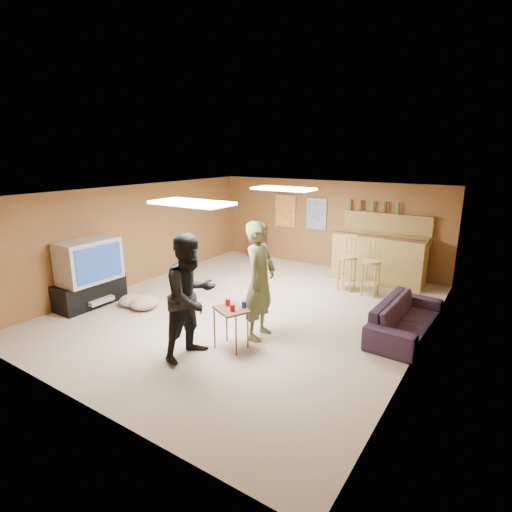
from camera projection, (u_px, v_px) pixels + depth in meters
The scene contains 32 objects.
ground at pixel (250, 309), 7.54m from camera, with size 7.00×7.00×0.00m, color tan.
ceiling at pixel (250, 192), 6.98m from camera, with size 6.00×7.00×0.02m, color silver.
wall_back at pixel (327, 224), 10.09m from camera, with size 6.00×0.02×2.20m, color brown.
wall_front at pixel (74, 318), 4.43m from camera, with size 6.00×0.02×2.20m, color brown.
wall_left at pixel (138, 235), 8.85m from camera, with size 0.02×7.00×2.20m, color brown.
wall_right at pixel (424, 282), 5.67m from camera, with size 0.02×7.00×2.20m, color brown.
tv_stand at pixel (90, 293), 7.71m from camera, with size 0.55×1.30×0.50m, color black.
dvd_box at pixel (98, 300), 7.62m from camera, with size 0.35×0.50×0.08m, color #B2B2B7.
tv_body at pixel (89, 261), 7.51m from camera, with size 0.60×1.10×0.80m, color #B2B2B7.
tv_screen at pixel (99, 263), 7.34m from camera, with size 0.02×0.95×0.65m, color navy.
bar_counter at pixel (378, 259), 8.99m from camera, with size 2.00×0.60×1.10m, color olive.
bar_lip at pixel (377, 237), 8.65m from camera, with size 2.10×0.12×0.05m, color #472816.
bar_shelf at pixel (388, 214), 9.11m from camera, with size 2.00×0.18×0.05m, color olive.
bar_backing at pixel (387, 227), 9.20m from camera, with size 2.00×0.14×0.60m, color olive.
poster_left at pixel (285, 211), 10.63m from camera, with size 0.60×0.03×0.85m, color #BF3F26.
poster_right at pixel (316, 214), 10.15m from camera, with size 0.55×0.03×0.80m, color #334C99.
folding_chair_stack at pixel (257, 241), 11.16m from camera, with size 0.50×0.14×0.90m, color maroon.
ceiling_panel_front at pixel (192, 203), 5.78m from camera, with size 1.20×0.60×0.04m, color white.
ceiling_panel_back at pixel (283, 189), 7.96m from camera, with size 1.20×0.60×0.04m, color white.
person_olive at pixel (260, 281), 6.22m from camera, with size 0.69×0.45×1.88m, color #565D36.
person_black at pixel (191, 297), 5.62m from camera, with size 0.88×0.69×1.82m, color black.
sofa at pixel (406, 318), 6.44m from camera, with size 1.93×0.75×0.56m, color black.
tray_table at pixel (231, 328), 5.99m from camera, with size 0.49×0.39×0.64m, color #472816.
cup_red_near at pixel (228, 302), 6.01m from camera, with size 0.08×0.08×0.11m, color #AF0B17.
cup_red_far at pixel (232, 308), 5.80m from camera, with size 0.08×0.08×0.10m, color #AF0B17.
cup_blue at pixel (244, 305), 5.92m from camera, with size 0.07×0.07×0.10m, color navy.
bar_stool_left at pixel (347, 266), 8.49m from camera, with size 0.34×0.34×1.06m, color olive, non-canonical shape.
bar_stool_right at pixel (371, 267), 8.13m from camera, with size 0.39×0.39×1.23m, color olive, non-canonical shape.
cushion_near_tv at pixel (144, 303), 7.54m from camera, with size 0.53×0.53×0.24m, color gray.
cushion_mid at pixel (183, 303), 7.58m from camera, with size 0.43×0.43×0.20m, color gray.
cushion_far at pixel (132, 300), 7.70m from camera, with size 0.48×0.48×0.22m, color gray.
bottle_row at pixel (373, 206), 9.24m from camera, with size 1.20×0.08×0.26m, color #3F7233, non-canonical shape.
Camera 1 is at (3.95, -5.82, 2.90)m, focal length 28.00 mm.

